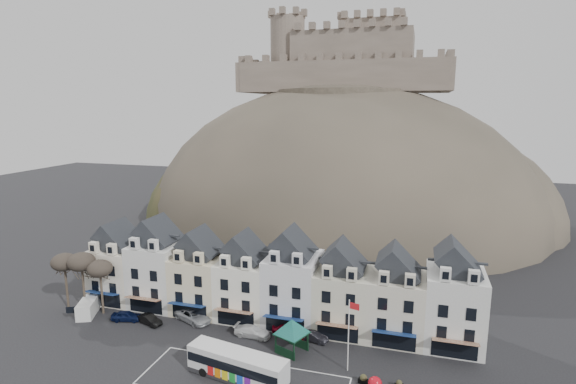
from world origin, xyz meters
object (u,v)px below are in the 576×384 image
object	(u,v)px
car_silver	(194,315)
car_maroon	(289,331)
car_charcoal	(313,336)
bus_shelter	(292,327)
car_navy	(127,316)
white_van	(88,308)
car_white	(252,331)
bus	(237,364)
car_black	(150,320)
flagpole	(349,331)

from	to	relation	value
car_silver	car_maroon	world-z (taller)	car_silver
car_silver	car_charcoal	world-z (taller)	car_silver
bus_shelter	car_navy	size ratio (longest dim) A/B	1.53
white_van	car_navy	xyz separation A→B (m)	(6.26, 0.00, -0.38)
bus_shelter	car_maroon	xyz separation A→B (m)	(-1.34, 3.36, -2.49)
car_maroon	car_silver	bearing A→B (deg)	107.33
car_white	white_van	bearing A→B (deg)	94.55
car_navy	car_maroon	world-z (taller)	car_maroon
bus_shelter	car_navy	world-z (taller)	bus_shelter
bus_shelter	white_van	xyz separation A→B (m)	(-30.07, 1.26, -2.20)
car_white	car_maroon	bearing A→B (deg)	-71.28
bus_shelter	car_charcoal	distance (m)	4.57
car_white	car_charcoal	size ratio (longest dim) A/B	1.27
bus	white_van	xyz separation A→B (m)	(-25.98, 8.12, -0.71)
bus_shelter	car_white	world-z (taller)	bus_shelter
car_silver	car_maroon	distance (m)	13.65
car_navy	car_charcoal	distance (m)	25.79
car_black	car_navy	bearing A→B (deg)	109.10
flagpole	white_van	bearing A→B (deg)	175.11
car_black	car_silver	bearing A→B (deg)	-45.22
car_silver	car_maroon	xyz separation A→B (m)	(13.65, -0.40, -0.02)
flagpole	car_maroon	bearing A→B (deg)	147.89
car_black	white_van	bearing A→B (deg)	109.10
flagpole	white_van	xyz separation A→B (m)	(-37.15, 3.18, -3.73)
bus_shelter	car_charcoal	bearing A→B (deg)	80.95
flagpole	car_white	xyz separation A→B (m)	(-12.86, 4.00, -4.10)
car_maroon	car_navy	bearing A→B (deg)	114.35
white_van	car_silver	xyz separation A→B (m)	(15.09, 2.50, -0.27)
car_black	car_silver	world-z (taller)	car_silver
bus	car_navy	world-z (taller)	bus
car_silver	car_charcoal	xyz separation A→B (m)	(16.89, -0.56, -0.18)
bus	flagpole	distance (m)	12.58
car_navy	car_white	world-z (taller)	car_white
white_van	car_charcoal	size ratio (longest dim) A/B	1.36
bus	car_black	distance (m)	18.06
car_maroon	car_charcoal	distance (m)	3.25
bus	car_white	bearing A→B (deg)	111.12
bus_shelter	car_maroon	world-z (taller)	bus_shelter
car_navy	car_black	xyz separation A→B (m)	(3.63, 0.00, -0.06)
white_van	bus_shelter	bearing A→B (deg)	-25.77
bus	flagpole	size ratio (longest dim) A/B	1.39
car_silver	car_black	bearing A→B (deg)	138.66
white_van	car_white	xyz separation A→B (m)	(24.29, 0.82, -0.37)
white_van	car_charcoal	distance (m)	32.04
car_silver	car_white	xyz separation A→B (m)	(9.20, -1.68, -0.10)
flagpole	car_black	xyz separation A→B (m)	(-27.26, 3.18, -4.16)
bus	bus_shelter	world-z (taller)	bus_shelter
bus	car_white	world-z (taller)	bus
flagpole	car_black	world-z (taller)	flagpole
bus	car_black	size ratio (longest dim) A/B	3.06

